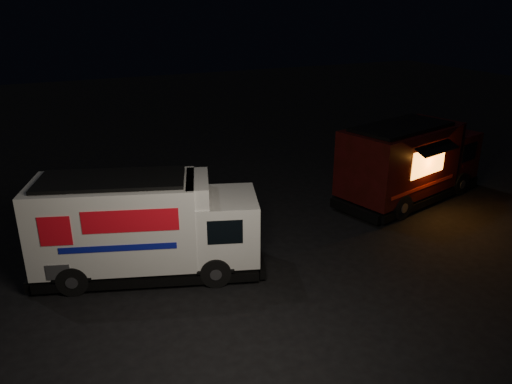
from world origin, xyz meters
name	(u,v)px	position (x,y,z in m)	size (l,w,h in m)	color
ground	(261,273)	(0.00, 0.00, 0.00)	(80.00, 80.00, 0.00)	black
white_truck	(148,226)	(-2.76, 1.37, 1.42)	(6.27, 2.14, 2.84)	silver
red_truck	(411,161)	(7.65, 2.77, 1.50)	(6.45, 2.37, 3.00)	#390A0C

